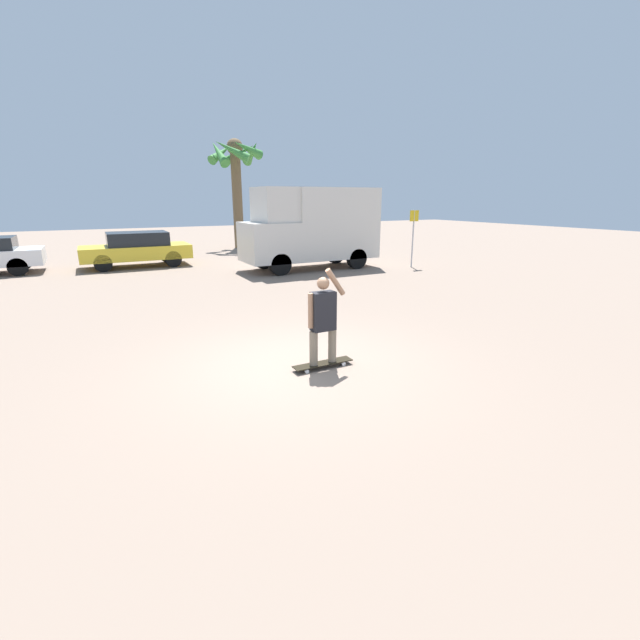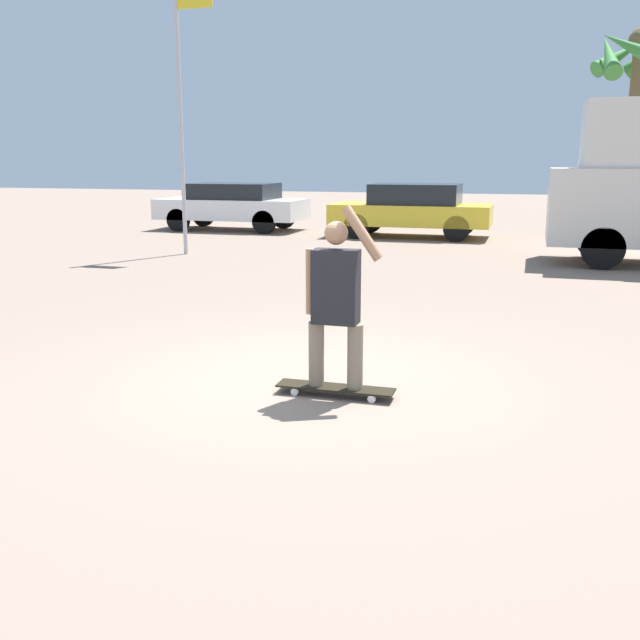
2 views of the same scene
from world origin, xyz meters
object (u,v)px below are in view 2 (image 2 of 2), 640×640
parked_car_white (233,205)px  flagpole (183,91)px  person_skateboarder (336,296)px  skateboard (335,388)px  parked_car_yellow (412,209)px

parked_car_white → flagpole: 6.33m
person_skateboarder → parked_car_white: person_skateboarder is taller
person_skateboarder → parked_car_white: bearing=116.5°
person_skateboarder → flagpole: bearing=123.8°
flagpole → person_skateboarder: bearing=-56.2°
parked_car_white → flagpole: flagpole is taller
skateboard → flagpole: 10.94m
skateboard → person_skateboarder: (-0.00, 0.00, 0.84)m
person_skateboarder → parked_car_white: 15.84m
skateboard → parked_car_yellow: size_ratio=0.25×
parked_car_white → skateboard: bearing=-63.5°
person_skateboarder → parked_car_yellow: 13.76m
flagpole → parked_car_yellow: bearing=49.9°
skateboard → parked_car_white: 15.86m
skateboard → person_skateboarder: bearing=180.0°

